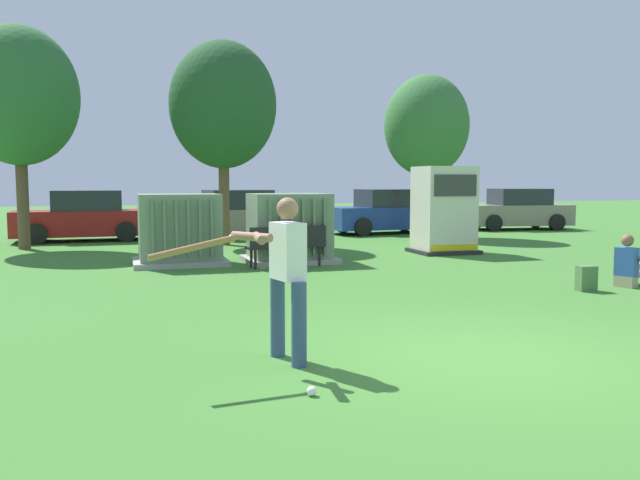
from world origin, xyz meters
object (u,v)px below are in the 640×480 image
Objects in this scene: batter at (283,271)px; parked_car_leftmost at (84,217)px; generator_enclosure at (444,210)px; park_bench at (287,243)px; transformer_west at (179,230)px; seated_spectator at (629,266)px; sports_ball at (312,391)px; parked_car_left_of_center at (235,216)px; parked_car_rightmost at (517,210)px; transformer_mid_west at (289,229)px; backpack at (586,279)px; parked_car_right_of_center at (386,213)px.

batter is 0.41× the size of parked_car_leftmost.
park_bench is at bearing -161.52° from generator_enclosure.
transformer_west is 0.91× the size of generator_enclosure.
park_bench is at bearing 139.66° from seated_spectator.
sports_ball is at bearing -80.80° from parked_car_leftmost.
batter is at bearing -97.76° from parked_car_left_of_center.
parked_car_rightmost is at bearing 36.29° from park_bench.
park_bench is at bearing -91.22° from parked_car_left_of_center.
parked_car_left_of_center is at bearing 125.65° from generator_enclosure.
seated_spectator is at bearing -84.64° from generator_enclosure.
park_bench is 8.86m from sports_ball.
generator_enclosure reaches higher than transformer_mid_west.
generator_enclosure is at bearing 56.88° from sports_ball.
transformer_mid_west is (2.52, -0.31, 0.00)m from transformer_west.
backpack is at bearing -55.31° from parked_car_leftmost.
transformer_mid_west is 0.48× the size of parked_car_left_of_center.
transformer_mid_west is 0.95m from park_bench.
sports_ball is 0.02× the size of parked_car_leftmost.
seated_spectator is 12.66m from parked_car_right_of_center.
generator_enclosure is at bearing 53.78° from batter.
sports_ball is 8.33m from seated_spectator.
parked_car_left_of_center and parked_car_right_of_center have the same top height.
batter is at bearing -126.22° from generator_enclosure.
generator_enclosure is 0.53× the size of parked_car_right_of_center.
transformer_mid_west and parked_car_leftmost have the same top height.
sports_ball is at bearing -102.74° from park_bench.
parked_car_left_of_center is (2.10, 15.37, -0.22)m from batter.
transformer_mid_west is 7.02m from parked_car_left_of_center.
generator_enclosure is at bearing -35.20° from parked_car_leftmost.
transformer_west is at bearing 143.08° from seated_spectator.
batter is at bearing -80.06° from parked_car_leftmost.
transformer_west is 23.33× the size of sports_ball.
transformer_west is at bearing -176.74° from generator_enclosure.
sports_ball is 0.02× the size of parked_car_right_of_center.
parked_car_leftmost is at bearing 179.91° from parked_car_right_of_center.
parked_car_leftmost is at bearing 99.94° from batter.
parked_car_rightmost is at bearing 64.07° from seated_spectator.
transformer_west and parked_car_rightmost have the same top height.
backpack is 0.10× the size of parked_car_left_of_center.
parked_car_leftmost is (-2.75, 15.66, -0.22)m from batter.
transformer_west is 1.14× the size of park_bench.
batter is at bearing -116.28° from parked_car_right_of_center.
parked_car_right_of_center and parked_car_rightmost have the same top height.
generator_enclosure is 1.25× the size of park_bench.
parked_car_rightmost is (6.88, 6.93, -0.38)m from generator_enclosure.
parked_car_right_of_center reaches higher than park_bench.
parked_car_right_of_center is (7.73, 15.64, -0.22)m from batter.
park_bench is 0.42× the size of parked_car_right_of_center.
seated_spectator is (7.52, -5.65, -0.41)m from transformer_west.
parked_car_rightmost is (5.78, 0.33, 0.00)m from parked_car_right_of_center.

